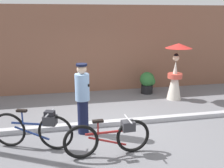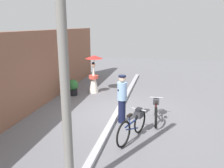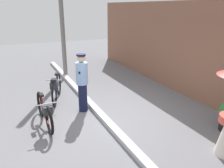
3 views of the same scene
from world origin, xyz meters
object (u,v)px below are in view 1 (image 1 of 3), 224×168
bicycle_near_officer (110,137)px  potted_plant_by_door (147,82)px  bicycle_far_side (35,128)px  person_officer (82,97)px  person_with_parasol (176,71)px

bicycle_near_officer → potted_plant_by_door: 4.66m
bicycle_far_side → potted_plant_by_door: size_ratio=2.20×
bicycle_near_officer → potted_plant_by_door: size_ratio=2.28×
person_officer → person_with_parasol: size_ratio=0.90×
person_officer → potted_plant_by_door: 3.98m
person_officer → potted_plant_by_door: person_officer is taller
person_with_parasol → bicycle_near_officer: bearing=-132.0°
bicycle_near_officer → person_officer: size_ratio=1.05×
bicycle_far_side → potted_plant_by_door: 5.10m
bicycle_far_side → potted_plant_by_door: (3.74, 3.47, -0.03)m
bicycle_near_officer → potted_plant_by_door: (2.23, 4.09, 0.03)m
person_with_parasol → person_officer: bearing=-148.3°
bicycle_near_officer → person_officer: person_officer is taller
bicycle_far_side → person_officer: (1.08, 0.55, 0.47)m
bicycle_far_side → person_with_parasol: bearing=30.6°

